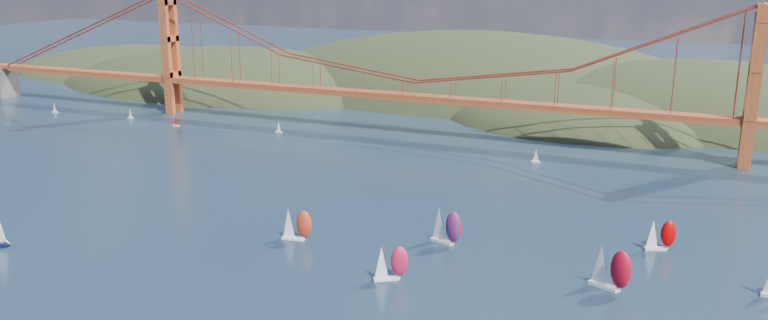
{
  "coord_description": "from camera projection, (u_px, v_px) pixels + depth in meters",
  "views": [
    {
      "loc": [
        102.93,
        -96.38,
        68.82
      ],
      "look_at": [
        23.86,
        90.0,
        14.46
      ],
      "focal_mm": 35.0,
      "sensor_mm": 36.0,
      "label": 1
    }
  ],
  "objects": [
    {
      "name": "racer_2",
      "position": [
        610.0,
        267.0,
        160.16
      ],
      "size": [
        9.68,
        6.68,
        10.84
      ],
      "rotation": [
        0.0,
        0.0,
        -0.41
      ],
      "color": "white",
      "rests_on": "ground"
    },
    {
      "name": "racer_1",
      "position": [
        390.0,
        262.0,
        164.98
      ],
      "size": [
        7.79,
        6.29,
        8.9
      ],
      "rotation": [
        0.0,
        0.0,
        0.56
      ],
      "color": "white",
      "rests_on": "ground"
    },
    {
      "name": "bridge",
      "position": [
        413.0,
        56.0,
        294.7
      ],
      "size": [
        552.0,
        12.0,
        55.0
      ],
      "color": "#993D1C",
      "rests_on": "ground"
    },
    {
      "name": "distant_boat_8",
      "position": [
        536.0,
        156.0,
        261.78
      ],
      "size": [
        3.0,
        2.0,
        4.7
      ],
      "color": "silver",
      "rests_on": "ground"
    },
    {
      "name": "racer_3",
      "position": [
        660.0,
        234.0,
        182.21
      ],
      "size": [
        7.65,
        5.36,
        8.57
      ],
      "rotation": [
        0.0,
        0.0,
        0.42
      ],
      "color": "white",
      "rests_on": "ground"
    },
    {
      "name": "racer_rwb",
      "position": [
        446.0,
        225.0,
        186.07
      ],
      "size": [
        9.1,
        5.71,
        10.18
      ],
      "rotation": [
        0.0,
        0.0,
        -0.33
      ],
      "color": "silver",
      "rests_on": "ground"
    },
    {
      "name": "distant_boat_1",
      "position": [
        130.0,
        113.0,
        334.41
      ],
      "size": [
        3.0,
        2.0,
        4.7
      ],
      "color": "silver",
      "rests_on": "ground"
    },
    {
      "name": "headlands",
      "position": [
        569.0,
        127.0,
        376.06
      ],
      "size": [
        725.0,
        225.0,
        96.0
      ],
      "color": "black",
      "rests_on": "ground"
    },
    {
      "name": "racer_0",
      "position": [
        296.0,
        224.0,
        188.62
      ],
      "size": [
        8.11,
        3.92,
        9.14
      ],
      "rotation": [
        0.0,
        0.0,
        0.15
      ],
      "color": "white",
      "rests_on": "ground"
    },
    {
      "name": "distant_boat_3",
      "position": [
        279.0,
        127.0,
        306.76
      ],
      "size": [
        3.0,
        2.0,
        4.7
      ],
      "color": "silver",
      "rests_on": "ground"
    },
    {
      "name": "distant_boat_0",
      "position": [
        54.0,
        107.0,
        347.04
      ],
      "size": [
        3.0,
        2.0,
        4.7
      ],
      "color": "silver",
      "rests_on": "ground"
    },
    {
      "name": "distant_boat_2",
      "position": [
        176.0,
        120.0,
        319.12
      ],
      "size": [
        3.0,
        2.0,
        4.7
      ],
      "color": "silver",
      "rests_on": "ground"
    }
  ]
}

